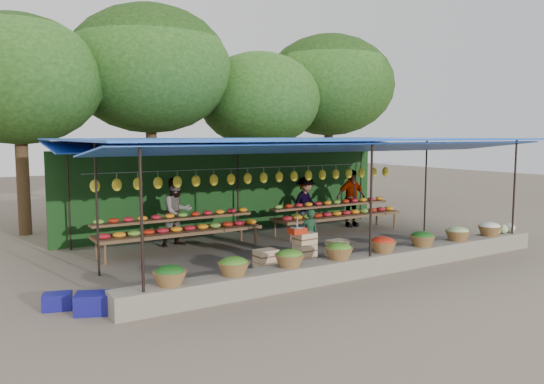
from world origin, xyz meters
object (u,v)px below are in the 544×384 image
crate_counter (304,253)px  blue_crate_back (57,301)px  blue_crate_front (93,303)px  vendor_seated (309,234)px  weighing_scale (297,230)px

crate_counter → blue_crate_back: crate_counter is taller
blue_crate_front → vendor_seated: bearing=36.4°
blue_crate_back → blue_crate_front: bearing=-32.7°
crate_counter → weighing_scale: (-0.18, -0.00, 0.55)m
weighing_scale → vendor_seated: 0.99m
blue_crate_back → crate_counter: bearing=17.6°
weighing_scale → vendor_seated: (0.75, 0.58, -0.27)m
blue_crate_back → weighing_scale: bearing=17.7°
weighing_scale → blue_crate_back: weighing_scale is taller
crate_counter → weighing_scale: 0.58m
blue_crate_front → blue_crate_back: blue_crate_front is taller
crate_counter → weighing_scale: weighing_scale is taller
vendor_seated → blue_crate_back: size_ratio=2.59×
weighing_scale → blue_crate_back: bearing=-178.1°
crate_counter → blue_crate_front: 4.71m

